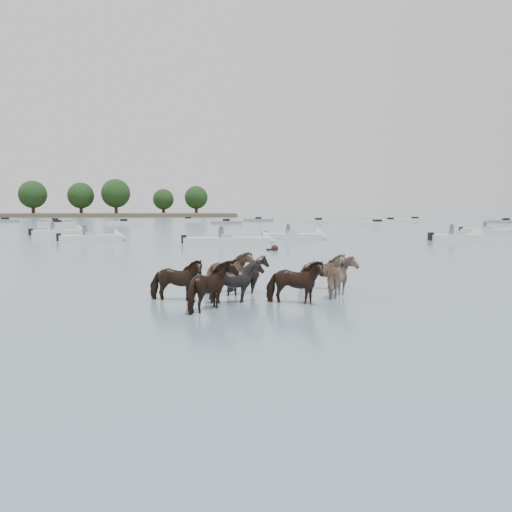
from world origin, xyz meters
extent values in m
plane|color=slate|center=(0.00, 0.00, 0.00)|extent=(400.00, 400.00, 0.00)
imported|color=black|center=(-1.48, -0.70, 0.51)|extent=(1.63, 0.95, 1.29)
imported|color=#A2826D|center=(0.07, 0.44, 0.54)|extent=(1.67, 1.74, 1.35)
imported|color=black|center=(0.60, 0.31, 0.50)|extent=(1.35, 1.25, 1.27)
imported|color=#826A58|center=(2.92, 0.88, 0.50)|extent=(1.65, 1.13, 1.28)
imported|color=black|center=(-0.50, -2.25, 0.54)|extent=(1.35, 1.51, 1.35)
imported|color=black|center=(0.15, -1.15, 0.51)|extent=(1.55, 1.51, 1.29)
imported|color=black|center=(1.64, -1.51, 0.52)|extent=(1.68, 1.09, 1.31)
imported|color=gray|center=(3.25, -0.53, 0.50)|extent=(1.19, 1.36, 1.27)
sphere|color=black|center=(3.66, 16.38, 0.12)|extent=(0.44, 0.44, 0.44)
cube|color=black|center=(3.41, 16.38, 0.02)|extent=(0.50, 0.22, 0.18)
cube|color=silver|center=(-9.07, 26.76, 0.20)|extent=(4.79, 2.67, 0.55)
cone|color=silver|center=(-6.87, 27.32, 0.20)|extent=(1.27, 1.77, 1.60)
cube|color=#99ADB7|center=(-9.07, 26.76, 0.55)|extent=(1.05, 1.28, 0.35)
cube|color=black|center=(-11.26, 26.20, 0.35)|extent=(0.43, 0.43, 0.60)
cylinder|color=#595966|center=(-9.47, 26.76, 0.75)|extent=(0.36, 0.36, 0.70)
sphere|color=#595966|center=(-9.47, 26.76, 1.20)|extent=(0.24, 0.24, 0.24)
cube|color=silver|center=(1.11, 22.32, 0.20)|extent=(6.04, 1.87, 0.55)
cone|color=silver|center=(4.10, 22.18, 0.20)|extent=(0.97, 1.64, 1.60)
cube|color=#99ADB7|center=(1.11, 22.32, 0.55)|extent=(0.85, 1.15, 0.35)
cube|color=black|center=(-1.87, 22.45, 0.35)|extent=(0.37, 0.37, 0.60)
cylinder|color=#595966|center=(0.71, 22.32, 0.75)|extent=(0.36, 0.36, 0.70)
sphere|color=#595966|center=(0.71, 22.32, 1.20)|extent=(0.24, 0.24, 0.24)
cube|color=silver|center=(6.71, 27.38, 0.20)|extent=(4.96, 2.81, 0.55)
cone|color=silver|center=(8.97, 26.75, 0.20)|extent=(1.30, 1.78, 1.60)
cube|color=#99ADB7|center=(6.71, 27.38, 0.55)|extent=(1.07, 1.29, 0.35)
cube|color=black|center=(4.44, 28.02, 0.35)|extent=(0.43, 0.43, 0.60)
cylinder|color=#595966|center=(6.31, 27.38, 0.75)|extent=(0.36, 0.36, 0.70)
sphere|color=#595966|center=(6.31, 27.38, 1.20)|extent=(0.24, 0.24, 0.24)
cube|color=silver|center=(19.25, 24.92, 0.20)|extent=(4.77, 2.35, 0.55)
cone|color=silver|center=(21.50, 25.30, 0.20)|extent=(1.16, 1.73, 1.60)
cube|color=#99ADB7|center=(19.25, 24.92, 0.55)|extent=(0.98, 1.24, 0.35)
cube|color=black|center=(16.99, 24.53, 0.35)|extent=(0.40, 0.40, 0.60)
cylinder|color=#595966|center=(18.85, 24.92, 0.75)|extent=(0.36, 0.36, 0.70)
sphere|color=#595966|center=(18.85, 24.92, 1.20)|extent=(0.24, 0.24, 0.24)
cube|color=silver|center=(27.53, 34.88, 0.20)|extent=(5.18, 4.07, 0.55)
cube|color=#99ADB7|center=(27.53, 34.88, 0.55)|extent=(1.27, 1.37, 0.35)
cube|color=black|center=(25.37, 36.24, 0.35)|extent=(0.48, 0.48, 0.60)
cylinder|color=#595966|center=(27.13, 34.88, 0.75)|extent=(0.36, 0.36, 0.70)
sphere|color=#595966|center=(27.13, 34.88, 1.20)|extent=(0.24, 0.24, 0.24)
cube|color=silver|center=(-14.04, 36.80, 0.20)|extent=(4.90, 3.68, 0.55)
cone|color=silver|center=(-11.97, 37.94, 0.20)|extent=(1.56, 1.84, 1.60)
cube|color=#99ADB7|center=(-14.04, 36.80, 0.55)|extent=(1.24, 1.37, 0.35)
cube|color=black|center=(-16.10, 35.66, 0.35)|extent=(0.48, 0.48, 0.60)
cylinder|color=#595966|center=(-14.44, 36.80, 0.75)|extent=(0.36, 0.36, 0.70)
sphere|color=#595966|center=(-14.44, 36.80, 1.20)|extent=(0.24, 0.24, 0.24)
cube|color=gray|center=(-35.31, 85.61, 0.22)|extent=(5.07, 2.88, 0.60)
cube|color=black|center=(-35.31, 85.61, 0.60)|extent=(1.25, 1.25, 0.50)
cube|color=gray|center=(-24.66, 77.90, 0.22)|extent=(5.25, 2.86, 0.60)
cube|color=black|center=(-24.66, 77.90, 0.60)|extent=(1.24, 1.24, 0.50)
cube|color=silver|center=(-20.86, 64.17, 0.22)|extent=(5.26, 1.74, 0.60)
cube|color=black|center=(-20.86, 64.17, 0.60)|extent=(1.05, 1.05, 0.50)
cube|color=silver|center=(-12.28, 69.61, 0.22)|extent=(5.26, 1.55, 0.60)
cube|color=black|center=(-12.28, 69.61, 0.60)|extent=(1.01, 1.01, 0.50)
cube|color=silver|center=(-2.71, 88.32, 0.22)|extent=(5.28, 2.76, 0.60)
cube|color=black|center=(-2.71, 88.32, 0.60)|extent=(1.22, 1.22, 0.50)
cube|color=gray|center=(3.53, 69.12, 0.22)|extent=(4.91, 2.42, 0.60)
cube|color=black|center=(3.53, 69.12, 0.60)|extent=(1.18, 1.18, 0.50)
cube|color=gray|center=(10.43, 85.79, 0.22)|extent=(5.73, 3.20, 0.60)
cube|color=black|center=(10.43, 85.79, 0.60)|extent=(1.27, 1.27, 0.50)
cube|color=silver|center=(19.57, 75.19, 0.22)|extent=(4.11, 1.71, 0.60)
cube|color=black|center=(19.57, 75.19, 0.60)|extent=(1.05, 1.05, 0.50)
cube|color=silver|center=(25.58, 62.41, 0.22)|extent=(5.99, 3.19, 0.60)
cube|color=black|center=(25.58, 62.41, 0.60)|extent=(1.26, 1.26, 0.50)
cube|color=silver|center=(33.17, 77.69, 0.22)|extent=(4.20, 1.77, 0.60)
cube|color=black|center=(33.17, 77.69, 0.60)|extent=(1.06, 1.06, 0.50)
cube|color=silver|center=(41.00, 85.63, 0.22)|extent=(5.36, 2.38, 0.60)
cube|color=black|center=(41.00, 85.63, 0.60)|extent=(1.16, 1.16, 0.50)
cube|color=gray|center=(50.48, 70.27, 0.22)|extent=(5.84, 3.03, 0.60)
cube|color=black|center=(50.48, 70.27, 0.60)|extent=(1.24, 1.24, 0.50)
cylinder|color=#382619|center=(-48.46, 147.53, 1.79)|extent=(1.00, 1.00, 3.59)
sphere|color=black|center=(-48.46, 147.53, 6.48)|extent=(7.97, 7.97, 7.97)
cylinder|color=#382619|center=(-35.32, 149.34, 1.73)|extent=(1.00, 1.00, 3.46)
sphere|color=black|center=(-35.32, 149.34, 6.24)|extent=(7.68, 7.68, 7.68)
cylinder|color=#382619|center=(-25.10, 148.71, 1.91)|extent=(1.00, 1.00, 3.82)
sphere|color=black|center=(-25.10, 148.71, 6.89)|extent=(8.48, 8.48, 8.48)
cylinder|color=#382619|center=(-11.76, 157.48, 1.47)|extent=(1.00, 1.00, 2.93)
sphere|color=black|center=(-11.76, 157.48, 5.30)|extent=(6.52, 6.52, 6.52)
cylinder|color=#382619|center=(-1.46, 156.74, 1.63)|extent=(1.00, 1.00, 3.26)
sphere|color=black|center=(-1.46, 156.74, 5.88)|extent=(7.24, 7.24, 7.24)
camera|label=1|loc=(-0.86, -15.41, 2.52)|focal=37.88mm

